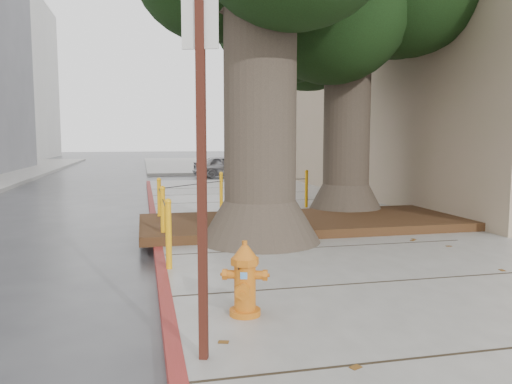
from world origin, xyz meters
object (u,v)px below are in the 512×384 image
fire_hydrant (245,279)px  signpost (202,160)px  car_silver (226,166)px  car_red (389,163)px

fire_hydrant → signpost: bearing=-102.8°
fire_hydrant → car_silver: 19.65m
fire_hydrant → signpost: (-0.51, -0.88, 1.20)m
signpost → car_red: (12.39, 20.62, -1.12)m
fire_hydrant → car_silver: size_ratio=0.24×
fire_hydrant → car_silver: bearing=98.6°
signpost → car_silver: bearing=99.1°
car_silver → fire_hydrant: bearing=165.5°
signpost → car_red: bearing=78.0°
signpost → fire_hydrant: bearing=78.8°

